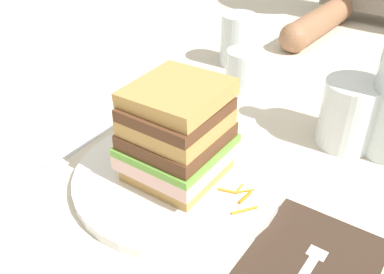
# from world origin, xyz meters

# --- Properties ---
(ground_plane) EXTENTS (3.00, 3.00, 0.00)m
(ground_plane) POSITION_xyz_m (0.00, 0.00, 0.00)
(ground_plane) COLOR beige
(main_plate) EXTENTS (0.27, 0.27, 0.01)m
(main_plate) POSITION_xyz_m (0.02, -0.03, 0.01)
(main_plate) COLOR white
(main_plate) RESTS_ON ground_plane
(sandwich) EXTENTS (0.12, 0.12, 0.13)m
(sandwich) POSITION_xyz_m (0.02, -0.03, 0.07)
(sandwich) COLOR tan
(sandwich) RESTS_ON main_plate
(carrot_shred_0) EXTENTS (0.02, 0.01, 0.00)m
(carrot_shred_0) POSITION_xyz_m (-0.08, -0.04, 0.01)
(carrot_shred_0) COLOR orange
(carrot_shred_0) RESTS_ON main_plate
(carrot_shred_1) EXTENTS (0.02, 0.02, 0.00)m
(carrot_shred_1) POSITION_xyz_m (-0.07, -0.02, 0.02)
(carrot_shred_1) COLOR orange
(carrot_shred_1) RESTS_ON main_plate
(carrot_shred_2) EXTENTS (0.02, 0.01, 0.00)m
(carrot_shred_2) POSITION_xyz_m (-0.07, -0.05, 0.01)
(carrot_shred_2) COLOR orange
(carrot_shred_2) RESTS_ON main_plate
(carrot_shred_3) EXTENTS (0.02, 0.02, 0.00)m
(carrot_shred_3) POSITION_xyz_m (-0.06, -0.03, 0.02)
(carrot_shred_3) COLOR orange
(carrot_shred_3) RESTS_ON main_plate
(carrot_shred_4) EXTENTS (0.01, 0.02, 0.00)m
(carrot_shred_4) POSITION_xyz_m (-0.09, -0.03, 0.02)
(carrot_shred_4) COLOR orange
(carrot_shred_4) RESTS_ON main_plate
(carrot_shred_5) EXTENTS (0.00, 0.02, 0.00)m
(carrot_shred_5) POSITION_xyz_m (0.10, -0.01, 0.01)
(carrot_shred_5) COLOR orange
(carrot_shred_5) RESTS_ON main_plate
(carrot_shred_6) EXTENTS (0.02, 0.01, 0.00)m
(carrot_shred_6) POSITION_xyz_m (0.09, -0.02, 0.02)
(carrot_shred_6) COLOR orange
(carrot_shred_6) RESTS_ON main_plate
(carrot_shred_7) EXTENTS (0.02, 0.02, 0.00)m
(carrot_shred_7) POSITION_xyz_m (0.10, -0.01, 0.01)
(carrot_shred_7) COLOR orange
(carrot_shred_7) RESTS_ON main_plate
(carrot_shred_8) EXTENTS (0.02, 0.03, 0.00)m
(carrot_shred_8) POSITION_xyz_m (0.12, -0.04, 0.02)
(carrot_shred_8) COLOR orange
(carrot_shred_8) RESTS_ON main_plate
(carrot_shred_9) EXTENTS (0.00, 0.02, 0.00)m
(carrot_shred_9) POSITION_xyz_m (0.11, -0.02, 0.02)
(carrot_shred_9) COLOR orange
(carrot_shred_9) RESTS_ON main_plate
(napkin_dark) EXTENTS (0.14, 0.15, 0.00)m
(napkin_dark) POSITION_xyz_m (0.21, -0.04, 0.00)
(napkin_dark) COLOR #38281E
(napkin_dark) RESTS_ON ground_plane
(fork) EXTENTS (0.02, 0.17, 0.00)m
(fork) POSITION_xyz_m (0.21, -0.06, 0.00)
(fork) COLOR silver
(fork) RESTS_ON napkin_dark
(knife) EXTENTS (0.03, 0.20, 0.00)m
(knife) POSITION_xyz_m (-0.15, -0.02, 0.00)
(knife) COLOR silver
(knife) RESTS_ON ground_plane
(juice_glass) EXTENTS (0.08, 0.08, 0.10)m
(juice_glass) POSITION_xyz_m (0.15, 0.19, 0.04)
(juice_glass) COLOR white
(juice_glass) RESTS_ON ground_plane
(empty_tumbler_0) EXTENTS (0.07, 0.07, 0.10)m
(empty_tumbler_0) POSITION_xyz_m (-0.12, 0.33, 0.05)
(empty_tumbler_0) COLOR silver
(empty_tumbler_0) RESTS_ON ground_plane
(empty_tumbler_1) EXTENTS (0.06, 0.06, 0.08)m
(empty_tumbler_1) POSITION_xyz_m (-0.05, 0.23, 0.04)
(empty_tumbler_1) COLOR silver
(empty_tumbler_1) RESTS_ON ground_plane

